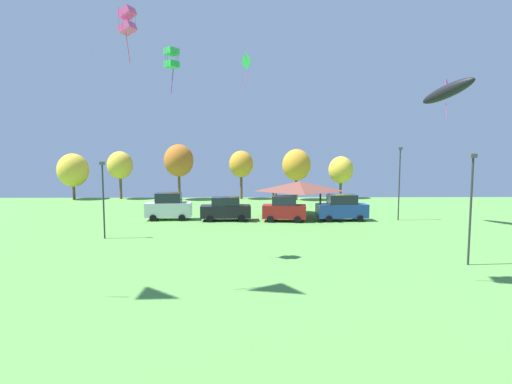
% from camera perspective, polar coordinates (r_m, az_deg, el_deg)
% --- Properties ---
extents(kite_flying_0, '(1.65, 1.55, 4.81)m').
position_cam_1_polar(kite_flying_0, '(39.74, -17.93, 22.27)').
color(kite_flying_0, '#E54C93').
extents(kite_flying_3, '(3.33, 5.26, 3.45)m').
position_cam_1_polar(kite_flying_3, '(39.13, 25.67, 12.84)').
color(kite_flying_3, black).
extents(kite_flying_4, '(0.92, 0.93, 2.57)m').
position_cam_1_polar(kite_flying_4, '(24.44, -11.96, 18.19)').
color(kite_flying_4, green).
extents(kite_flying_5, '(0.87, 1.34, 3.15)m').
position_cam_1_polar(kite_flying_5, '(36.93, -1.41, 17.95)').
color(kite_flying_5, green).
extents(parked_car_leftmost, '(4.43, 2.22, 2.62)m').
position_cam_1_polar(parked_car_leftmost, '(39.31, -12.36, -2.06)').
color(parked_car_leftmost, silver).
rests_on(parked_car_leftmost, ground).
extents(parked_car_second_from_left, '(4.80, 2.22, 2.26)m').
position_cam_1_polar(parked_car_second_from_left, '(38.05, -4.35, -2.42)').
color(parked_car_second_from_left, black).
rests_on(parked_car_second_from_left, ground).
extents(parked_car_third_from_left, '(4.20, 2.24, 2.42)m').
position_cam_1_polar(parked_car_third_from_left, '(37.60, 4.04, -2.42)').
color(parked_car_third_from_left, maroon).
rests_on(parked_car_third_from_left, ground).
extents(parked_car_rightmost_in_row, '(4.85, 2.18, 2.50)m').
position_cam_1_polar(parked_car_rightmost_in_row, '(38.75, 12.17, -2.24)').
color(parked_car_rightmost_in_row, '#234299').
rests_on(parked_car_rightmost_in_row, ground).
extents(park_pavilion, '(6.54, 5.71, 3.60)m').
position_cam_1_polar(park_pavilion, '(40.41, 6.23, 0.80)').
color(park_pavilion, brown).
rests_on(park_pavilion, ground).
extents(light_post_0, '(0.36, 0.20, 5.75)m').
position_cam_1_polar(light_post_0, '(31.72, -20.99, -0.41)').
color(light_post_0, '#2D2D33').
rests_on(light_post_0, ground).
extents(light_post_1, '(0.36, 0.20, 6.32)m').
position_cam_1_polar(light_post_1, '(25.47, 28.36, -1.38)').
color(light_post_1, '#2D2D33').
rests_on(light_post_1, ground).
extents(light_post_2, '(0.36, 0.20, 6.97)m').
position_cam_1_polar(light_post_2, '(40.31, 19.80, 1.66)').
color(light_post_2, '#2D2D33').
rests_on(light_post_2, ground).
extents(treeline_tree_0, '(4.26, 4.26, 6.44)m').
position_cam_1_polar(treeline_tree_0, '(61.79, -24.68, 2.84)').
color(treeline_tree_0, brown).
rests_on(treeline_tree_0, ground).
extents(treeline_tree_1, '(3.53, 3.53, 6.74)m').
position_cam_1_polar(treeline_tree_1, '(59.66, -18.85, 3.63)').
color(treeline_tree_1, brown).
rests_on(treeline_tree_1, ground).
extents(treeline_tree_2, '(4.06, 4.06, 7.70)m').
position_cam_1_polar(treeline_tree_2, '(56.51, -10.97, 4.42)').
color(treeline_tree_2, brown).
rests_on(treeline_tree_2, ground).
extents(treeline_tree_3, '(3.40, 3.40, 6.82)m').
position_cam_1_polar(treeline_tree_3, '(56.39, -2.13, 3.98)').
color(treeline_tree_3, brown).
rests_on(treeline_tree_3, ground).
extents(treeline_tree_4, '(3.94, 3.94, 7.03)m').
position_cam_1_polar(treeline_tree_4, '(55.38, 5.81, 3.85)').
color(treeline_tree_4, brown).
rests_on(treeline_tree_4, ground).
extents(treeline_tree_5, '(3.52, 3.52, 6.03)m').
position_cam_1_polar(treeline_tree_5, '(58.78, 12.03, 3.10)').
color(treeline_tree_5, brown).
rests_on(treeline_tree_5, ground).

